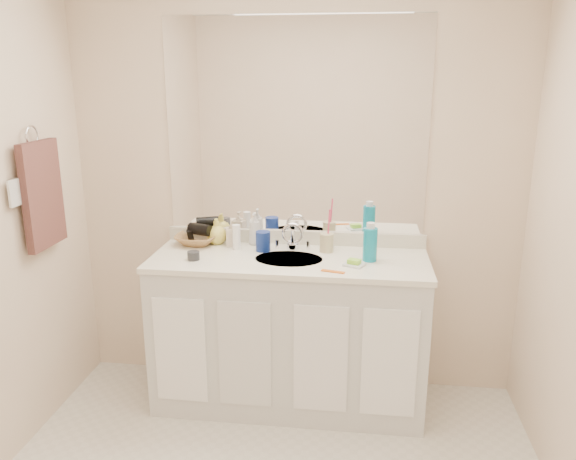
% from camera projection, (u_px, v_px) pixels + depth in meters
% --- Properties ---
extents(wall_back, '(2.60, 0.02, 2.40)m').
position_uv_depth(wall_back, '(295.00, 190.00, 3.25)').
color(wall_back, beige).
rests_on(wall_back, floor).
extents(vanity_cabinet, '(1.50, 0.55, 0.85)m').
position_uv_depth(vanity_cabinet, '(289.00, 333.00, 3.20)').
color(vanity_cabinet, silver).
rests_on(vanity_cabinet, floor).
extents(countertop, '(1.52, 0.57, 0.03)m').
position_uv_depth(countertop, '(289.00, 260.00, 3.08)').
color(countertop, white).
rests_on(countertop, vanity_cabinet).
extents(backsplash, '(1.52, 0.03, 0.08)m').
position_uv_depth(backsplash, '(295.00, 237.00, 3.31)').
color(backsplash, silver).
rests_on(backsplash, countertop).
extents(sink_basin, '(0.37, 0.37, 0.02)m').
position_uv_depth(sink_basin, '(289.00, 261.00, 3.06)').
color(sink_basin, beige).
rests_on(sink_basin, countertop).
extents(faucet, '(0.02, 0.02, 0.11)m').
position_uv_depth(faucet, '(293.00, 240.00, 3.21)').
color(faucet, silver).
rests_on(faucet, countertop).
extents(mirror, '(1.48, 0.01, 1.20)m').
position_uv_depth(mirror, '(295.00, 127.00, 3.15)').
color(mirror, white).
rests_on(mirror, wall_back).
extents(blue_mug, '(0.09, 0.09, 0.11)m').
position_uv_depth(blue_mug, '(263.00, 241.00, 3.17)').
color(blue_mug, navy).
rests_on(blue_mug, countertop).
extents(tan_cup, '(0.08, 0.08, 0.11)m').
position_uv_depth(tan_cup, '(327.00, 243.00, 3.16)').
color(tan_cup, '#C3B789').
rests_on(tan_cup, countertop).
extents(toothbrush, '(0.02, 0.04, 0.20)m').
position_uv_depth(toothbrush, '(329.00, 226.00, 3.13)').
color(toothbrush, '#EC3E68').
rests_on(toothbrush, tan_cup).
extents(mouthwash_bottle, '(0.10, 0.10, 0.18)m').
position_uv_depth(mouthwash_bottle, '(370.00, 244.00, 3.00)').
color(mouthwash_bottle, '#0E85A9').
rests_on(mouthwash_bottle, countertop).
extents(soap_dish, '(0.13, 0.11, 0.01)m').
position_uv_depth(soap_dish, '(354.00, 265.00, 2.94)').
color(soap_dish, silver).
rests_on(soap_dish, countertop).
extents(green_soap, '(0.08, 0.07, 0.02)m').
position_uv_depth(green_soap, '(354.00, 261.00, 2.93)').
color(green_soap, '#95E537').
rests_on(green_soap, soap_dish).
extents(orange_comb, '(0.12, 0.05, 0.01)m').
position_uv_depth(orange_comb, '(333.00, 272.00, 2.85)').
color(orange_comb, orange).
rests_on(orange_comb, countertop).
extents(dark_jar, '(0.07, 0.07, 0.05)m').
position_uv_depth(dark_jar, '(193.00, 256.00, 3.03)').
color(dark_jar, '#2A2C30').
rests_on(dark_jar, countertop).
extents(extra_white_bottle, '(0.05, 0.05, 0.15)m').
position_uv_depth(extra_white_bottle, '(236.00, 237.00, 3.20)').
color(extra_white_bottle, white).
rests_on(extra_white_bottle, countertop).
extents(soap_bottle_white, '(0.08, 0.08, 0.19)m').
position_uv_depth(soap_bottle_white, '(255.00, 229.00, 3.28)').
color(soap_bottle_white, silver).
rests_on(soap_bottle_white, countertop).
extents(soap_bottle_cream, '(0.09, 0.09, 0.16)m').
position_uv_depth(soap_bottle_cream, '(232.00, 232.00, 3.26)').
color(soap_bottle_cream, beige).
rests_on(soap_bottle_cream, countertop).
extents(soap_bottle_yellow, '(0.12, 0.12, 0.15)m').
position_uv_depth(soap_bottle_yellow, '(217.00, 231.00, 3.31)').
color(soap_bottle_yellow, '#E6D859').
rests_on(soap_bottle_yellow, countertop).
extents(wicker_basket, '(0.27, 0.27, 0.06)m').
position_uv_depth(wicker_basket, '(197.00, 239.00, 3.31)').
color(wicker_basket, olive).
rests_on(wicker_basket, countertop).
extents(hair_dryer, '(0.15, 0.11, 0.07)m').
position_uv_depth(hair_dryer, '(200.00, 229.00, 3.29)').
color(hair_dryer, black).
rests_on(hair_dryer, wicker_basket).
extents(towel_ring, '(0.01, 0.11, 0.11)m').
position_uv_depth(towel_ring, '(32.00, 136.00, 2.81)').
color(towel_ring, silver).
rests_on(towel_ring, wall_left).
extents(hand_towel, '(0.04, 0.32, 0.55)m').
position_uv_depth(hand_towel, '(43.00, 195.00, 2.89)').
color(hand_towel, '#3C2220').
rests_on(hand_towel, towel_ring).
extents(switch_plate, '(0.01, 0.08, 0.13)m').
position_uv_depth(switch_plate, '(14.00, 193.00, 2.69)').
color(switch_plate, silver).
rests_on(switch_plate, wall_left).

